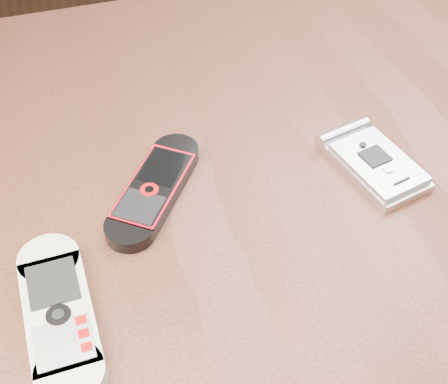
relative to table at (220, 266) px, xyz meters
The scene contains 4 objects.
table is the anchor object (origin of this frame).
nokia_white 0.22m from the table, 150.61° to the right, with size 0.05×0.16×0.02m, color beige.
nokia_black_red 0.13m from the table, 155.53° to the left, with size 0.05×0.15×0.02m, color black.
motorola_razr 0.20m from the table, ahead, with size 0.06×0.12×0.02m, color silver.
Camera 1 is at (-0.11, -0.39, 1.19)m, focal length 50.00 mm.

